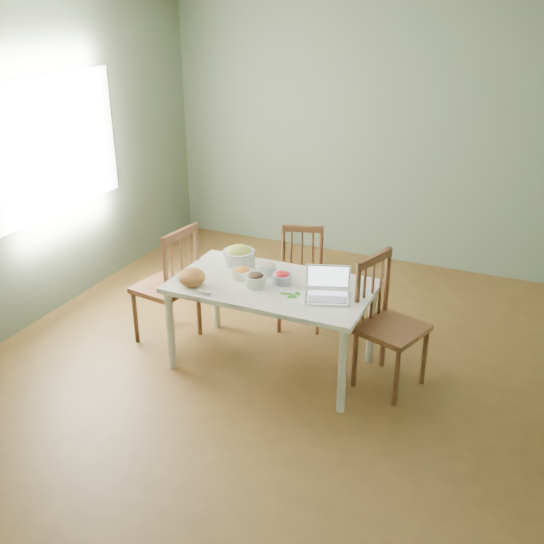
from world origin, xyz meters
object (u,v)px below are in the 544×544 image
at_px(bread_boule, 192,277).
at_px(dining_table, 272,325).
at_px(chair_left, 165,284).
at_px(bowl_squash, 239,255).
at_px(laptop, 328,285).
at_px(chair_right, 392,326).
at_px(chair_far, 300,280).

bearing_deg(bread_boule, dining_table, 26.18).
relative_size(chair_left, bowl_squash, 3.94).
bearing_deg(laptop, chair_right, 1.78).
distance_m(chair_left, bread_boule, 0.59).
height_order(bread_boule, laptop, laptop).
distance_m(bread_boule, bowl_squash, 0.54).
bearing_deg(bowl_squash, chair_right, -6.61).
xyz_separation_m(chair_left, laptop, (1.46, -0.10, 0.31)).
xyz_separation_m(chair_far, bowl_squash, (-0.36, -0.45, 0.35)).
distance_m(chair_right, laptop, 0.57).
xyz_separation_m(dining_table, chair_right, (0.92, 0.10, 0.15)).
bearing_deg(bread_boule, chair_far, 62.82).
distance_m(chair_far, chair_right, 1.14).
height_order(dining_table, chair_far, chair_far).
bearing_deg(bread_boule, chair_left, 146.65).
bearing_deg(chair_far, chair_right, -49.45).
xyz_separation_m(dining_table, laptop, (0.47, -0.07, 0.47)).
bearing_deg(laptop, bread_boule, 171.90).
relative_size(chair_left, bread_boule, 4.99).
xyz_separation_m(dining_table, chair_left, (-0.99, 0.02, 0.16)).
height_order(dining_table, bread_boule, bread_boule).
xyz_separation_m(chair_left, bowl_squash, (0.58, 0.23, 0.27)).
xyz_separation_m(bread_boule, bowl_squash, (0.14, 0.52, 0.01)).
height_order(chair_far, chair_right, chair_right).
distance_m(dining_table, chair_far, 0.71).
bearing_deg(bowl_squash, chair_far, 51.24).
bearing_deg(chair_right, chair_left, 110.80).
height_order(dining_table, chair_left, chair_left).
distance_m(dining_table, bowl_squash, 0.64).
relative_size(dining_table, bread_boule, 7.36).
height_order(chair_right, bread_boule, chair_right).
xyz_separation_m(dining_table, bread_boule, (-0.54, -0.27, 0.42)).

